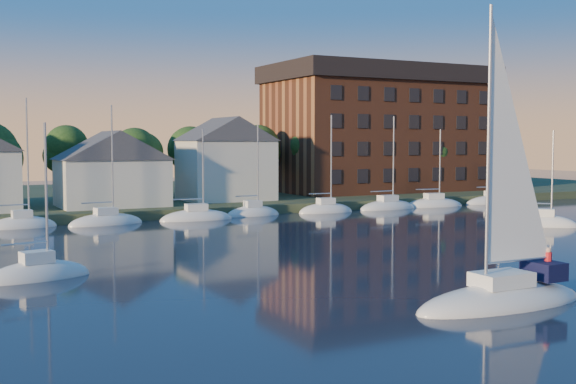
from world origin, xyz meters
TOP-DOWN VIEW (x-y plane):
  - shoreline_land at (0.00, 75.00)m, footprint 160.00×50.00m
  - wooden_dock at (0.00, 52.00)m, footprint 120.00×3.00m
  - clubhouse_centre at (-6.00, 57.00)m, footprint 11.55×8.40m
  - clubhouse_east at (8.00, 59.00)m, footprint 10.50×8.40m
  - condo_block at (34.00, 64.95)m, footprint 31.00×17.00m
  - tree_line at (2.00, 63.00)m, footprint 93.40×5.40m
  - moored_fleet at (0.00, 49.00)m, footprint 87.50×2.40m
  - hero_sailboat at (0.61, 5.64)m, footprint 10.06×3.27m
  - drifting_sailboat_left at (-18.59, 23.01)m, footprint 6.60×3.30m
  - drifting_sailboat_right at (27.50, 28.26)m, footprint 5.79×5.81m

SIDE VIEW (x-z plane):
  - shoreline_land at x=0.00m, z-range -1.00..1.00m
  - wooden_dock at x=0.00m, z-range -0.50..0.50m
  - drifting_sailboat_left at x=-18.59m, z-range -4.99..5.18m
  - drifting_sailboat_right at x=27.50m, z-range -4.94..5.13m
  - moored_fleet at x=0.00m, z-range -5.93..6.12m
  - hero_sailboat at x=0.61m, z-range -7.09..8.36m
  - clubhouse_centre at x=-6.00m, z-range 1.09..9.17m
  - clubhouse_east at x=8.00m, z-range 1.10..10.90m
  - tree_line at x=2.00m, z-range 2.73..11.63m
  - condo_block at x=34.00m, z-range 1.09..18.49m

